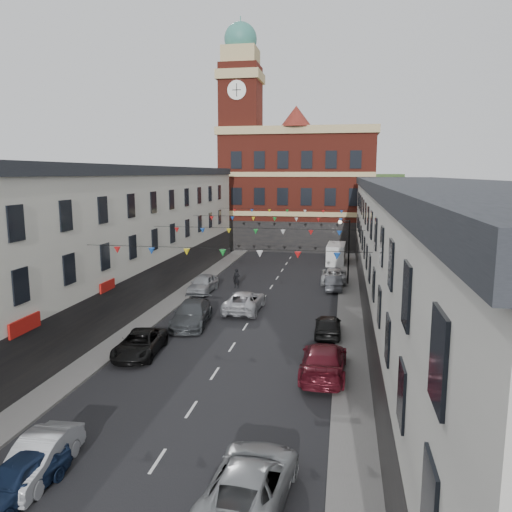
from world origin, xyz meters
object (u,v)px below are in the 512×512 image
Objects in this scene: car_right_b at (250,482)px; moving_car at (244,301)px; car_right_e at (333,282)px; car_left_a at (18,478)px; white_van at (336,254)px; car_left_c at (140,344)px; car_right_c at (324,360)px; car_right_f at (334,275)px; street_lamp at (346,243)px; car_right_d at (328,325)px; car_left_d at (192,314)px; car_left_b at (39,457)px; pedestrian at (236,278)px; car_left_e at (203,283)px.

car_right_b is 0.98× the size of moving_car.
car_left_a is at bearing 69.91° from car_right_e.
car_right_b is at bearing -90.54° from white_van.
car_left_a is at bearing -88.73° from car_left_c.
car_right_c is 22.16m from car_right_f.
street_lamp is 1.49× the size of car_right_d.
car_right_c reaches higher than car_left_a.
car_left_d reaches higher than car_right_d.
car_right_e is 10.21m from moving_car.
car_right_c reaches higher than car_right_e.
car_left_a is at bearing -91.23° from car_left_b.
car_right_f is at bearing 41.79° from pedestrian.
street_lamp is 1.33× the size of car_left_e.
car_left_a is 19.92m from car_right_d.
car_left_c is 0.87× the size of moving_car.
car_left_d is at bearing -125.56° from street_lamp.
moving_car is at bearing -37.97° from car_right_d.
car_left_a is 0.68× the size of car_left_d.
street_lamp reaches higher than car_right_c.
car_left_d is 1.09× the size of car_right_f.
car_right_d is at bearing -94.03° from street_lamp.
car_right_e is 0.77× the size of moving_car.
car_left_b reaches higher than car_left_a.
car_left_d is 1.22× the size of car_left_e.
car_right_d is (-1.05, -14.90, -3.22)m from street_lamp.
car_left_b is 18.94m from car_right_d.
car_right_c is at bearing -54.12° from car_left_e.
car_right_e is at bearing -115.91° from street_lamp.
street_lamp reaches higher than moving_car.
pedestrian is (-8.50, -3.84, 0.18)m from car_right_f.
car_left_e is 12.47m from car_right_f.
street_lamp is 32.00m from car_right_b.
car_left_b is at bearing -88.33° from car_left_c.
car_left_d reaches higher than car_right_f.
car_left_a is at bearing 52.14° from car_right_c.
moving_car is 22.14m from white_van.
car_right_f reaches higher than car_right_d.
car_left_e reaches higher than car_left_a.
car_left_c is at bearing -119.47° from street_lamp.
car_right_f is at bearing -93.47° from car_right_e.
car_right_e is 8.54m from pedestrian.
pedestrian reaches higher than moving_car.
pedestrian is at bearing 79.54° from car_left_c.
car_left_c is at bearing -49.39° from car_right_b.
pedestrian is at bearing -64.27° from car_right_c.
car_left_a is 0.90× the size of car_right_e.
pedestrian is (-8.50, 18.31, 0.07)m from car_right_c.
pedestrian reaches higher than car_left_c.
car_right_d is 2.29× the size of pedestrian.
car_left_d is at bearing -76.78° from car_left_e.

